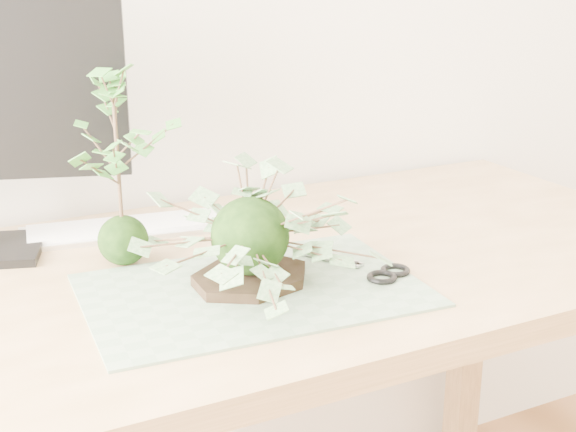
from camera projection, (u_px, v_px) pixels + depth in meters
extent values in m
cube|color=tan|center=(221.00, 281.00, 1.22)|extent=(1.60, 0.70, 0.04)
cube|color=tan|center=(467.00, 328.00, 1.90)|extent=(0.06, 0.06, 0.70)
cube|color=slate|center=(253.00, 290.00, 1.13)|extent=(0.49, 0.34, 0.00)
cylinder|color=black|center=(251.00, 277.00, 1.15)|extent=(0.22, 0.22, 0.01)
sphere|color=black|center=(250.00, 236.00, 1.13)|extent=(0.11, 0.11, 0.11)
sphere|color=black|center=(123.00, 240.00, 1.22)|extent=(0.08, 0.08, 0.08)
cylinder|color=#453120|center=(118.00, 169.00, 1.18)|extent=(0.01, 0.01, 0.19)
cube|color=silver|center=(135.00, 228.00, 1.37)|extent=(0.39, 0.17, 0.01)
cube|color=white|center=(134.00, 224.00, 1.37)|extent=(0.36, 0.14, 0.01)
cube|color=#9E9E9E|center=(338.00, 256.00, 1.24)|extent=(0.06, 0.10, 0.00)
cube|color=#9E9E9E|center=(347.00, 255.00, 1.25)|extent=(0.04, 0.11, 0.00)
torus|color=black|center=(369.00, 279.00, 1.15)|extent=(0.06, 0.06, 0.01)
torus|color=black|center=(389.00, 274.00, 1.17)|extent=(0.06, 0.06, 0.01)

